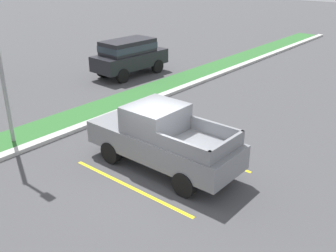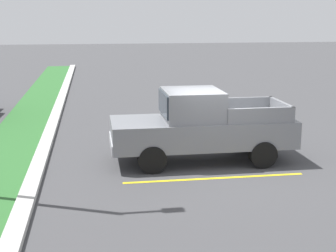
{
  "view_description": "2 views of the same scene",
  "coord_description": "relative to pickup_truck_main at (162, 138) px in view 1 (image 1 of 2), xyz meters",
  "views": [
    {
      "loc": [
        -7.79,
        -6.89,
        6.27
      ],
      "look_at": [
        0.96,
        0.41,
        1.36
      ],
      "focal_mm": 41.15,
      "sensor_mm": 36.0,
      "label": 1
    },
    {
      "loc": [
        -12.49,
        3.41,
        4.16
      ],
      "look_at": [
        0.31,
        1.4,
        1.16
      ],
      "focal_mm": 51.44,
      "sensor_mm": 36.0,
      "label": 2
    }
  ],
  "objects": [
    {
      "name": "parking_line_near",
      "position": [
        -1.55,
        -0.05,
        -1.04
      ],
      "size": [
        0.12,
        4.8,
        0.01
      ],
      "primitive_type": "cube",
      "color": "yellow",
      "rests_on": "ground"
    },
    {
      "name": "suv_distant",
      "position": [
        7.18,
        8.66,
        0.2
      ],
      "size": [
        4.67,
        2.11,
        2.1
      ],
      "color": "black",
      "rests_on": "ground"
    },
    {
      "name": "pickup_truck_main",
      "position": [
        0.0,
        0.0,
        0.0
      ],
      "size": [
        2.0,
        5.24,
        2.1
      ],
      "color": "black",
      "rests_on": "ground"
    },
    {
      "name": "parking_line_far",
      "position": [
        1.55,
        -0.05,
        -1.04
      ],
      "size": [
        0.12,
        4.8,
        0.01
      ],
      "primitive_type": "cube",
      "color": "yellow",
      "rests_on": "ground"
    },
    {
      "name": "grass_median",
      "position": [
        -0.64,
        5.69,
        -1.01
      ],
      "size": [
        56.0,
        1.8,
        0.06
      ],
      "primitive_type": "cube",
      "color": "#2D662D",
      "rests_on": "ground"
    },
    {
      "name": "curb_strip",
      "position": [
        -0.64,
        4.59,
        -0.97
      ],
      "size": [
        56.0,
        0.4,
        0.15
      ],
      "primitive_type": "cube",
      "color": "#B2B2AD",
      "rests_on": "ground"
    },
    {
      "name": "ground_plane",
      "position": [
        -0.64,
        -0.41,
        -1.04
      ],
      "size": [
        120.0,
        120.0,
        0.0
      ],
      "primitive_type": "plane",
      "color": "#424244"
    }
  ]
}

